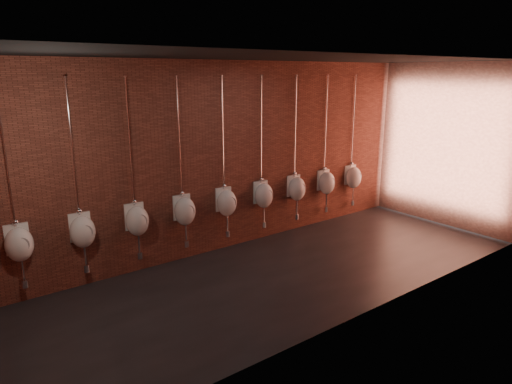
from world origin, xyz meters
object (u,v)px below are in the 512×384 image
urinal_3 (185,210)px  urinal_4 (227,202)px  urinal_2 (137,220)px  urinal_8 (353,177)px  urinal_0 (19,243)px  urinal_1 (82,230)px  urinal_5 (264,194)px  urinal_7 (326,182)px  urinal_6 (297,188)px

urinal_3 → urinal_4: 0.80m
urinal_2 → urinal_4: same height
urinal_8 → urinal_3: bearing=180.0°
urinal_0 → urinal_2: size_ratio=1.00×
urinal_1 → urinal_2: same height
urinal_8 → urinal_5: bearing=180.0°
urinal_5 → urinal_7: (1.61, 0.00, 0.00)m
urinal_5 → urinal_8: bearing=0.0°
urinal_5 → urinal_4: bearing=180.0°
urinal_1 → urinal_4: (2.41, 0.00, 0.00)m
urinal_8 → urinal_4: bearing=180.0°
urinal_3 → urinal_5: size_ratio=1.00×
urinal_4 → urinal_6: (1.61, 0.00, 0.00)m
urinal_4 → urinal_5: bearing=0.0°
urinal_6 → urinal_7: bearing=0.0°
urinal_2 → urinal_8: size_ratio=1.00×
urinal_1 → urinal_8: bearing=0.0°
urinal_8 → urinal_6: bearing=180.0°
urinal_1 → urinal_8: 5.62m
urinal_7 → urinal_8: bearing=0.0°
urinal_2 → urinal_7: size_ratio=1.00×
urinal_6 → urinal_5: bearing=180.0°
urinal_5 → urinal_1: bearing=180.0°
urinal_1 → urinal_6: size_ratio=1.00×
urinal_8 → urinal_1: bearing=180.0°
urinal_0 → urinal_1: same height
urinal_1 → urinal_7: size_ratio=1.00×
urinal_4 → urinal_7: 2.41m
urinal_1 → urinal_4: bearing=0.0°
urinal_3 → urinal_5: same height
urinal_6 → urinal_7: same height
urinal_1 → urinal_7: same height
urinal_4 → urinal_6: 1.61m
urinal_3 → urinal_6: (2.41, 0.00, 0.00)m
urinal_4 → urinal_8: same height
urinal_8 → urinal_7: bearing=180.0°
urinal_1 → urinal_8: size_ratio=1.00×
urinal_4 → urinal_5: same height
urinal_3 → urinal_8: 4.02m
urinal_1 → urinal_3: same height
urinal_0 → urinal_7: size_ratio=1.00×
urinal_7 → urinal_8: 0.80m
urinal_1 → urinal_3: (1.61, 0.00, 0.00)m
urinal_6 → urinal_7: 0.80m
urinal_7 → urinal_1: bearing=180.0°
urinal_3 → urinal_7: (3.21, 0.00, 0.00)m
urinal_2 → urinal_3: size_ratio=1.00×
urinal_2 → urinal_3: same height
urinal_0 → urinal_4: (3.21, 0.00, 0.00)m
urinal_3 → urinal_6: same height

